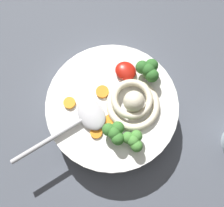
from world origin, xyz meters
TOP-DOWN VIEW (x-y plane):
  - table_slab at (0.00, 0.00)cm, footprint 92.69×92.69cm
  - soup_bowl at (-2.60, -1.40)cm, footprint 23.68×23.68cm
  - noodle_pile at (-5.67, -3.26)cm, footprint 10.33×10.12cm
  - soup_spoon at (-0.38, 3.67)cm, footprint 10.00×17.12cm
  - chili_sauce_dollop at (-1.29, -7.67)cm, footprint 3.93×3.53cm
  - broccoli_floret_beside_noodles at (-9.30, 2.27)cm, footprint 3.86×3.33cm
  - broccoli_floret_center at (-4.78, -9.49)cm, footprint 4.65×4.01cm
  - broccoli_floret_front at (-6.06, 2.98)cm, footprint 4.22×3.63cm
  - carrot_slice_extra_a at (3.59, 2.81)cm, footprint 2.12×2.12cm
  - carrot_slice_near_spoon at (0.39, -2.16)cm, footprint 2.33×2.33cm
  - carrot_slice_extra_b at (-3.34, 4.44)cm, footprint 2.06×2.06cm
  - carrot_slice_far at (-4.28, 1.46)cm, footprint 2.48×2.48cm

SIDE VIEW (x-z plane):
  - table_slab at x=0.00cm, z-range 0.00..2.86cm
  - soup_bowl at x=-2.60cm, z-range 2.95..8.86cm
  - carrot_slice_extra_b at x=-3.34cm, z-range 8.76..9.20cm
  - carrot_slice_far at x=-4.28cm, z-range 8.76..9.24cm
  - carrot_slice_extra_a at x=3.59cm, z-range 8.76..9.35cm
  - carrot_slice_near_spoon at x=0.39cm, z-range 8.76..9.37cm
  - soup_spoon at x=-0.38cm, z-range 8.76..10.36cm
  - chili_sauce_dollop at x=-1.29cm, z-range 8.76..10.53cm
  - noodle_pile at x=-5.67cm, z-range 7.98..12.13cm
  - broccoli_floret_beside_noodles at x=-9.30cm, z-range 9.15..12.21cm
  - broccoli_floret_front at x=-6.06cm, z-range 9.19..12.52cm
  - broccoli_floret_center at x=-4.78cm, z-range 9.23..12.91cm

